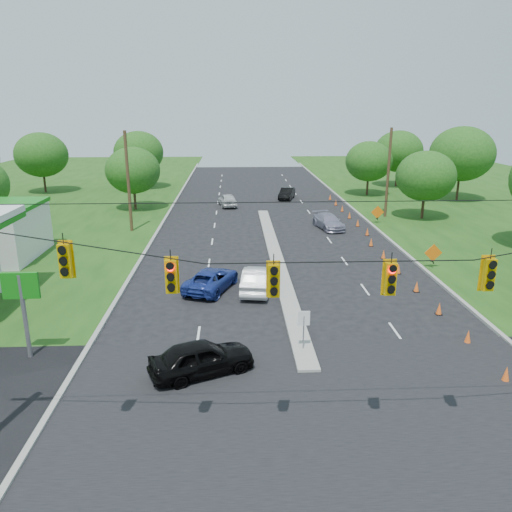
{
  "coord_description": "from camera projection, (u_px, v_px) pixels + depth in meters",
  "views": [
    {
      "loc": [
        -3.16,
        -14.89,
        11.0
      ],
      "look_at": [
        -1.91,
        12.33,
        2.8
      ],
      "focal_mm": 35.0,
      "sensor_mm": 36.0,
      "label": 1
    }
  ],
  "objects": [
    {
      "name": "tree_10",
      "position": [
        462.0,
        154.0,
        59.09
      ],
      "size": [
        7.56,
        7.56,
        8.82
      ],
      "color": "black",
      "rests_on": "ground"
    },
    {
      "name": "median_sign",
      "position": [
        304.0,
        323.0,
        22.87
      ],
      "size": [
        0.55,
        0.06,
        2.05
      ],
      "color": "gray",
      "rests_on": "ground"
    },
    {
      "name": "cone_0",
      "position": [
        506.0,
        374.0,
        20.68
      ],
      "size": [
        0.32,
        0.32,
        0.7
      ],
      "primitive_type": "cone",
      "color": "orange",
      "rests_on": "ground"
    },
    {
      "name": "cone_6",
      "position": [
        371.0,
        242.0,
        40.77
      ],
      "size": [
        0.32,
        0.32,
        0.7
      ],
      "primitive_type": "cone",
      "color": "orange",
      "rests_on": "ground"
    },
    {
      "name": "cone_9",
      "position": [
        350.0,
        215.0,
        50.84
      ],
      "size": [
        0.32,
        0.32,
        0.7
      ],
      "primitive_type": "cone",
      "color": "orange",
      "rests_on": "ground"
    },
    {
      "name": "cone_7",
      "position": [
        367.0,
        232.0,
        44.14
      ],
      "size": [
        0.32,
        0.32,
        0.7
      ],
      "primitive_type": "cone",
      "color": "orange",
      "rests_on": "ground"
    },
    {
      "name": "blue_pickup",
      "position": [
        211.0,
        279.0,
        31.03
      ],
      "size": [
        3.8,
        5.3,
        1.34
      ],
      "primitive_type": "imported",
      "rotation": [
        0.0,
        0.0,
        2.77
      ],
      "color": "navy",
      "rests_on": "ground"
    },
    {
      "name": "tree_9",
      "position": [
        426.0,
        176.0,
        49.53
      ],
      "size": [
        5.88,
        5.88,
        6.86
      ],
      "color": "black",
      "rests_on": "ground"
    },
    {
      "name": "work_sign_1",
      "position": [
        433.0,
        254.0,
        34.93
      ],
      "size": [
        1.27,
        0.58,
        1.37
      ],
      "color": "black",
      "rests_on": "ground"
    },
    {
      "name": "tree_11",
      "position": [
        399.0,
        151.0,
        69.61
      ],
      "size": [
        6.72,
        6.72,
        7.84
      ],
      "color": "black",
      "rests_on": "ground"
    },
    {
      "name": "cone_4",
      "position": [
        398.0,
        269.0,
        34.07
      ],
      "size": [
        0.32,
        0.32,
        0.7
      ],
      "primitive_type": "cone",
      "color": "orange",
      "rests_on": "ground"
    },
    {
      "name": "silver_car_oncoming",
      "position": [
        227.0,
        200.0,
        56.95
      ],
      "size": [
        2.47,
        4.55,
        1.47
      ],
      "primitive_type": "imported",
      "rotation": [
        0.0,
        0.0,
        3.32
      ],
      "color": "silver",
      "rests_on": "ground"
    },
    {
      "name": "silver_car_far",
      "position": [
        328.0,
        221.0,
        46.56
      ],
      "size": [
        2.78,
        4.93,
        1.35
      ],
      "primitive_type": "imported",
      "rotation": [
        0.0,
        0.0,
        0.2
      ],
      "color": "gray",
      "rests_on": "ground"
    },
    {
      "name": "cone_1",
      "position": [
        468.0,
        337.0,
        24.03
      ],
      "size": [
        0.32,
        0.32,
        0.7
      ],
      "primitive_type": "cone",
      "color": "orange",
      "rests_on": "ground"
    },
    {
      "name": "cone_3",
      "position": [
        417.0,
        286.0,
        30.72
      ],
      "size": [
        0.32,
        0.32,
        0.7
      ],
      "primitive_type": "cone",
      "color": "orange",
      "rests_on": "ground"
    },
    {
      "name": "tree_12",
      "position": [
        369.0,
        161.0,
        62.83
      ],
      "size": [
        5.88,
        5.88,
        6.86
      ],
      "color": "black",
      "rests_on": "ground"
    },
    {
      "name": "cross_street",
      "position": [
        326.0,
        432.0,
        17.56
      ],
      "size": [
        160.0,
        14.0,
        0.02
      ],
      "primitive_type": "cube",
      "color": "black",
      "rests_on": "ground"
    },
    {
      "name": "utility_pole_far_left",
      "position": [
        128.0,
        182.0,
        44.41
      ],
      "size": [
        0.28,
        0.28,
        9.0
      ],
      "primitive_type": "cylinder",
      "color": "#422D1C",
      "rests_on": "ground"
    },
    {
      "name": "black_sedan",
      "position": [
        202.0,
        358.0,
        21.15
      ],
      "size": [
        4.82,
        3.44,
        1.52
      ],
      "primitive_type": "imported",
      "rotation": [
        0.0,
        0.0,
        1.98
      ],
      "color": "black",
      "rests_on": "ground"
    },
    {
      "name": "cone_5",
      "position": [
        384.0,
        254.0,
        37.42
      ],
      "size": [
        0.32,
        0.32,
        0.7
      ],
      "primitive_type": "cone",
      "color": "orange",
      "rests_on": "ground"
    },
    {
      "name": "tree_5",
      "position": [
        133.0,
        170.0,
        53.95
      ],
      "size": [
        5.88,
        5.88,
        6.86
      ],
      "color": "black",
      "rests_on": "ground"
    },
    {
      "name": "cone_8",
      "position": [
        358.0,
        223.0,
        47.49
      ],
      "size": [
        0.32,
        0.32,
        0.7
      ],
      "primitive_type": "cone",
      "color": "orange",
      "rests_on": "ground"
    },
    {
      "name": "median",
      "position": [
        276.0,
        258.0,
        37.64
      ],
      "size": [
        1.0,
        34.0,
        0.18
      ],
      "primitive_type": "cube",
      "color": "gray",
      "rests_on": "ground"
    },
    {
      "name": "tree_4",
      "position": [
        41.0,
        155.0,
        64.64
      ],
      "size": [
        6.72,
        6.72,
        7.84
      ],
      "color": "black",
      "rests_on": "ground"
    },
    {
      "name": "ground",
      "position": [
        326.0,
        432.0,
        17.56
      ],
      "size": [
        160.0,
        160.0,
        0.0
      ],
      "primitive_type": "plane",
      "color": "black",
      "rests_on": "ground"
    },
    {
      "name": "cone_12",
      "position": [
        330.0,
        197.0,
        60.88
      ],
      "size": [
        0.32,
        0.32,
        0.7
      ],
      "primitive_type": "cone",
      "color": "orange",
      "rests_on": "ground"
    },
    {
      "name": "utility_pole_far_right",
      "position": [
        388.0,
        173.0,
        50.29
      ],
      "size": [
        0.28,
        0.28,
        9.0
      ],
      "primitive_type": "cylinder",
      "color": "#422D1C",
      "rests_on": "ground"
    },
    {
      "name": "cone_11",
      "position": [
        336.0,
        202.0,
        57.53
      ],
      "size": [
        0.32,
        0.32,
        0.7
      ],
      "primitive_type": "cone",
      "color": "orange",
      "rests_on": "ground"
    },
    {
      "name": "work_sign_2",
      "position": [
        377.0,
        213.0,
        48.32
      ],
      "size": [
        1.27,
        0.58,
        1.37
      ],
      "color": "black",
      "rests_on": "ground"
    },
    {
      "name": "curb_left",
      "position": [
        158.0,
        231.0,
        45.81
      ],
      "size": [
        0.25,
        110.0,
        0.16
      ],
      "primitive_type": "cube",
      "color": "gray",
      "rests_on": "ground"
    },
    {
      "name": "cone_10",
      "position": [
        342.0,
        208.0,
        54.18
      ],
      "size": [
        0.32,
        0.32,
        0.7
      ],
      "primitive_type": "cone",
      "color": "orange",
      "rests_on": "ground"
    },
    {
      "name": "cone_2",
      "position": [
        439.0,
        308.0,
        27.37
      ],
      "size": [
        0.32,
        0.32,
        0.7
      ],
      "primitive_type": "cone",
      "color": "orange",
      "rests_on": "ground"
    },
    {
      "name": "dark_car_receding",
      "position": [
        287.0,
        194.0,
        61.32
      ],
      "size": [
        2.57,
        4.47,
        1.39
      ],
      "primitive_type": "imported",
      "rotation": [
        0.0,
        0.0,
        -0.28
      ],
      "color": "black",
      "rests_on": "ground"
    },
    {
      "name": "tree_6",
      "position": [
        139.0,
        152.0,
        68.03
      ],
      "size": [
        6.72,
        6.72,
        7.84
      ],
      "color": "black",
      "rests_on": "ground"
    },
    {
      "name": "signal_span",
      "position": [
        337.0,
        313.0,
        15.16
      ],
      "size": [
        25.6,
        0.32,
        9.0
      ],
      "color": "#422D1C",
      "rests_on": "ground"
    },
    {
      "name": "white_sedan",
      "position": [
        257.0,
        279.0,
        30.78
      ],
      "size": [
        2.28,
        4.83,
        1.53
      ],
      "primitive_type": "imported",
      "rotation": [
        0.0,
        0.0,
        2.99
      ],
      "color": "silver",
      "rests_on": "ground"
    },
    {
      "name": "curb_right",
      "position": [
        375.0,
        229.0,
        46.69
      ],
      "size": [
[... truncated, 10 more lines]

